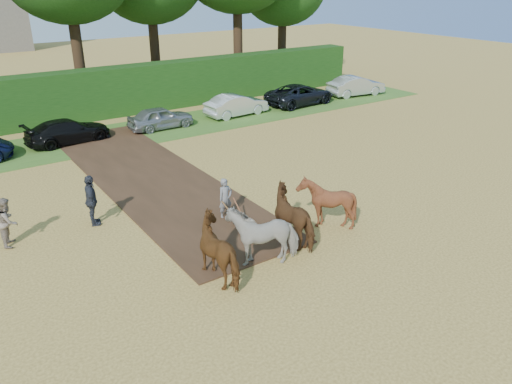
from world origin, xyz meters
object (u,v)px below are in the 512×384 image
at_px(plough_team, 278,223).
at_px(parked_cars, 125,123).
at_px(spectator_near, 8,222).
at_px(spectator_far, 91,201).

xyz_separation_m(plough_team, parked_cars, (0.56, 15.08, -0.23)).
distance_m(spectator_near, parked_cars, 12.50).
bearing_deg(spectator_far, parked_cars, -13.44).
relative_size(spectator_far, parked_cars, 0.05).
xyz_separation_m(spectator_far, plough_team, (4.44, -5.10, -0.03)).
distance_m(spectator_near, plough_team, 8.88).
relative_size(spectator_near, parked_cars, 0.04).
height_order(spectator_far, plough_team, spectator_far).
xyz_separation_m(spectator_far, parked_cars, (5.00, 9.98, -0.25)).
relative_size(spectator_near, plough_team, 0.27).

